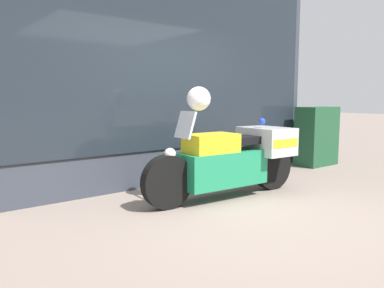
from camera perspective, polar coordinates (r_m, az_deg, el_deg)
The scene contains 6 objects.
ground_plane at distance 4.41m, azimuth 8.56°, elevation -10.44°, with size 60.00×60.00×0.00m, color gray.
shop_building at distance 5.58m, azimuth -10.20°, elevation 14.94°, with size 6.68×0.55×4.18m.
window_display at distance 6.08m, azimuth -2.67°, elevation -0.83°, with size 5.23×0.30×2.09m.
paramedic_motorcycle at distance 5.05m, azimuth 6.55°, elevation -2.00°, with size 2.42×0.76×1.16m.
utility_cabinet at distance 7.78m, azimuth 18.47°, elevation 1.15°, with size 0.86×0.46×1.15m, color #1E4C2D.
white_helmet at distance 4.62m, azimuth 1.02°, elevation 6.92°, with size 0.30×0.30×0.30m, color white.
Camera 1 is at (-3.09, -2.85, 1.31)m, focal length 35.00 mm.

